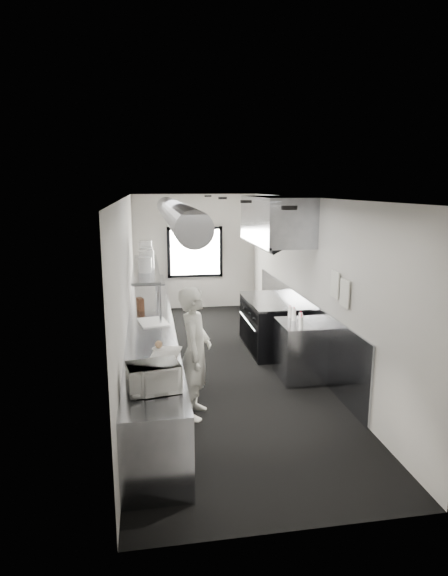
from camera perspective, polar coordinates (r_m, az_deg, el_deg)
name	(u,v)px	position (r m, az deg, el deg)	size (l,w,h in m)	color
floor	(221,365)	(8.12, -0.41, -9.33)	(3.00, 8.00, 0.01)	black
ceiling	(220,198)	(7.56, -0.44, 10.85)	(3.00, 8.00, 0.01)	beige
wall_back	(195,252)	(11.63, -3.52, 4.35)	(3.00, 0.02, 2.80)	beige
wall_front	(297,383)	(3.98, 8.81, -11.24)	(3.00, 0.02, 2.80)	beige
wall_left	(127,288)	(7.63, -11.62, 0.01)	(0.02, 8.00, 2.80)	beige
wall_right	(308,282)	(8.08, 10.14, 0.75)	(0.02, 8.00, 2.80)	beige
wall_cladding	(300,325)	(8.55, 9.13, -4.45)	(0.03, 5.50, 1.10)	gray
hvac_duct	(175,213)	(7.89, -5.99, 9.02)	(0.40, 0.40, 6.40)	gray
service_window	(195,252)	(11.59, -3.50, 4.33)	(1.36, 0.05, 1.25)	white
exhaust_hood	(275,220)	(8.49, 6.21, 8.15)	(0.81, 2.20, 0.88)	gray
prep_counter	(152,354)	(7.40, -8.71, -7.91)	(0.70, 6.00, 0.90)	gray
pass_shelf	(146,268)	(8.58, -9.37, 2.35)	(0.45, 3.00, 0.68)	gray
range	(270,324)	(8.82, 5.56, -4.39)	(0.88, 1.60, 0.94)	black
bottle_station	(300,350)	(7.58, 9.12, -7.43)	(0.65, 0.80, 0.90)	gray
far_work_table	(149,299)	(10.95, -9.01, -1.32)	(0.70, 1.20, 0.90)	gray
notice_sheet_a	(335,284)	(6.94, 13.25, 0.42)	(0.02, 0.28, 0.38)	silver
notice_sheet_b	(345,293)	(6.63, 14.38, -0.61)	(0.02, 0.28, 0.38)	silver
line_cook	(195,353)	(6.17, -3.50, -7.80)	(0.63, 0.42, 1.74)	silver
microwave	(153,377)	(4.99, -8.53, -10.63)	(0.49, 0.37, 0.30)	white
deli_tub_a	(135,384)	(5.13, -10.66, -11.33)	(0.12, 0.12, 0.09)	silver
deli_tub_b	(138,366)	(5.60, -10.30, -9.21)	(0.14, 0.14, 0.10)	silver
newspaper	(166,352)	(6.11, -6.96, -7.68)	(0.34, 0.43, 0.01)	white
small_plate	(159,349)	(6.25, -7.89, -7.26)	(0.18, 0.18, 0.01)	silver
pastry	(159,344)	(6.23, -7.90, -6.77)	(0.10, 0.10, 0.10)	tan
cutting_board	(153,322)	(7.45, -8.58, -4.06)	(0.41, 0.54, 0.02)	white
knife_block	(140,304)	(8.19, -10.07, -1.93)	(0.09, 0.19, 0.21)	brown
plate_stack_a	(145,265)	(7.96, -9.52, 2.78)	(0.22, 0.22, 0.26)	silver
plate_stack_b	(147,260)	(8.19, -9.34, 3.31)	(0.26, 0.26, 0.33)	silver
plate_stack_c	(147,256)	(8.84, -9.31, 3.87)	(0.22, 0.22, 0.31)	silver
plate_stack_d	(145,251)	(9.22, -9.47, 4.46)	(0.25, 0.25, 0.39)	silver
squeeze_bottle_a	(301,323)	(7.13, 9.31, -4.15)	(0.06, 0.06, 0.18)	white
squeeze_bottle_b	(301,321)	(7.23, 9.32, -3.93)	(0.06, 0.06, 0.18)	white
squeeze_bottle_c	(300,318)	(7.37, 9.22, -3.62)	(0.06, 0.06, 0.17)	white
squeeze_bottle_d	(294,314)	(7.53, 8.42, -3.16)	(0.07, 0.07, 0.20)	white
squeeze_bottle_e	(290,312)	(7.68, 7.97, -2.90)	(0.06, 0.06, 0.18)	white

